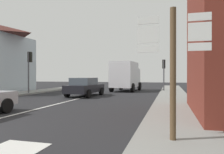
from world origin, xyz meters
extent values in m
plane|color=#232326|center=(0.00, 10.00, 0.00)|extent=(80.00, 80.00, 0.00)
cube|color=gray|center=(6.49, 8.00, 0.07)|extent=(2.25, 44.00, 0.14)
cube|color=silver|center=(0.00, 6.00, 0.01)|extent=(0.16, 12.00, 0.01)
cube|color=silver|center=(-12.15, 16.64, 0.35)|extent=(5.16, 1.20, 0.70)
cylinder|color=black|center=(-0.62, 3.38, 0.32)|extent=(0.22, 0.64, 0.64)
cube|color=black|center=(-0.29, 11.59, 0.62)|extent=(1.93, 4.27, 0.60)
cube|color=#47515B|center=(-0.30, 11.34, 1.19)|extent=(1.64, 2.16, 0.55)
cylinder|color=black|center=(-1.11, 12.98, 0.32)|extent=(0.25, 0.65, 0.64)
cylinder|color=black|center=(0.64, 12.91, 0.32)|extent=(0.25, 0.65, 0.64)
cylinder|color=black|center=(-1.22, 10.28, 0.32)|extent=(0.25, 0.65, 0.64)
cylinder|color=black|center=(0.53, 10.21, 0.32)|extent=(0.25, 0.65, 0.64)
cube|color=silver|center=(1.68, 17.52, 1.75)|extent=(2.44, 3.84, 2.60)
cube|color=silver|center=(1.84, 20.01, 1.45)|extent=(2.17, 1.43, 2.00)
cube|color=#47515B|center=(1.84, 20.06, 2.25)|extent=(1.76, 0.21, 0.70)
cylinder|color=black|center=(0.74, 20.04, 0.45)|extent=(0.34, 0.92, 0.90)
cylinder|color=black|center=(2.93, 19.89, 0.45)|extent=(0.34, 0.92, 0.90)
cylinder|color=black|center=(0.52, 16.64, 0.45)|extent=(0.34, 0.92, 0.90)
cylinder|color=black|center=(2.71, 16.50, 0.45)|extent=(0.34, 0.92, 0.90)
cylinder|color=brown|center=(6.31, 0.72, 1.60)|extent=(0.14, 0.14, 3.20)
cube|color=white|center=(5.73, 0.77, 2.96)|extent=(0.50, 0.03, 0.18)
cube|color=black|center=(5.73, 0.79, 2.96)|extent=(0.43, 0.01, 0.13)
cube|color=white|center=(5.73, 0.77, 2.62)|extent=(0.50, 0.03, 0.42)
cube|color=black|center=(5.73, 0.79, 2.62)|extent=(0.43, 0.01, 0.32)
cube|color=white|center=(5.73, 0.77, 2.28)|extent=(0.50, 0.03, 0.18)
cube|color=black|center=(5.73, 0.79, 2.28)|extent=(0.43, 0.01, 0.13)
cube|color=white|center=(6.89, 0.77, 2.96)|extent=(0.50, 0.03, 0.18)
cube|color=black|center=(6.89, 0.79, 2.96)|extent=(0.43, 0.01, 0.13)
cube|color=white|center=(6.89, 0.77, 2.62)|extent=(0.50, 0.03, 0.42)
cube|color=black|center=(6.89, 0.79, 2.62)|extent=(0.43, 0.01, 0.32)
cube|color=white|center=(6.89, 0.77, 2.28)|extent=(0.50, 0.03, 0.18)
cube|color=black|center=(6.89, 0.79, 2.28)|extent=(0.43, 0.01, 0.13)
cylinder|color=#47474C|center=(5.67, 17.99, 1.64)|extent=(0.12, 0.12, 3.28)
cube|color=black|center=(5.67, 18.19, 2.83)|extent=(0.30, 0.28, 0.90)
sphere|color=red|center=(5.67, 18.33, 3.10)|extent=(0.18, 0.18, 0.18)
sphere|color=#3C2303|center=(5.67, 18.33, 2.82)|extent=(0.18, 0.18, 0.18)
sphere|color=black|center=(5.67, 18.33, 2.54)|extent=(0.18, 0.18, 0.18)
cylinder|color=#47474C|center=(-5.67, 11.75, 1.87)|extent=(0.12, 0.12, 3.73)
cube|color=black|center=(-5.67, 11.95, 3.28)|extent=(0.30, 0.28, 0.90)
sphere|color=red|center=(-5.67, 12.09, 3.55)|extent=(0.18, 0.18, 0.18)
sphere|color=#3C2303|center=(-5.67, 12.09, 3.27)|extent=(0.18, 0.18, 0.18)
sphere|color=black|center=(-5.67, 12.09, 2.99)|extent=(0.18, 0.18, 0.18)
camera|label=1|loc=(6.24, -4.44, 1.62)|focal=34.45mm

